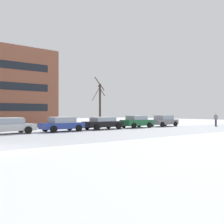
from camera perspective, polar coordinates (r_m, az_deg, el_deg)
The scene contains 7 objects.
parked_car_silver at distance 23.07m, azimuth -22.68°, elevation -2.86°, with size 4.47×2.14×1.39m.
parked_car_blue at distance 24.55m, azimuth -11.27°, elevation -2.69°, with size 4.05×2.11×1.41m.
parked_car_black at distance 27.25m, azimuth -2.07°, elevation -2.49°, with size 4.46×2.10×1.34m.
parked_car_green at distance 30.36m, azimuth 5.60°, elevation -2.15°, with size 3.94×2.07×1.48m.
parked_car_gray at distance 33.94m, azimuth 11.69°, elevation -1.94°, with size 4.08×2.01×1.50m.
pedestrian_crossing at distance 36.56m, azimuth 22.53°, elevation -1.43°, with size 0.52×0.45×1.70m.
tree_far_mid at distance 29.47m, azimuth -2.77°, elevation 1.86°, with size 1.30×1.68×5.96m.
Camera 1 is at (-3.07, -13.48, 1.79)m, focal length 40.22 mm.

